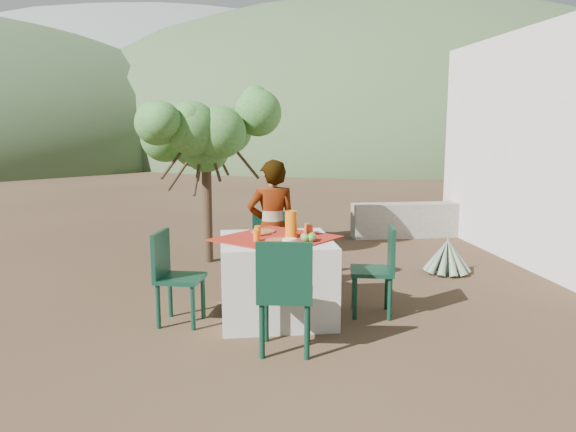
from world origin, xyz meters
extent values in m
plane|color=#322216|center=(0.00, 0.00, 0.00)|extent=(160.00, 160.00, 0.00)
cube|color=silver|center=(0.69, -0.16, 0.38)|extent=(1.02, 1.02, 0.75)
cube|color=#A62718|center=(0.69, -0.16, 0.76)|extent=(1.30, 1.30, 0.01)
cylinder|color=black|center=(0.59, 0.66, 0.20)|extent=(0.04, 0.04, 0.41)
cylinder|color=black|center=(0.90, 0.67, 0.20)|extent=(0.04, 0.04, 0.41)
cylinder|color=black|center=(0.58, 0.97, 0.20)|extent=(0.04, 0.04, 0.41)
cylinder|color=black|center=(0.89, 0.98, 0.20)|extent=(0.04, 0.04, 0.41)
cube|color=black|center=(0.74, 0.82, 0.41)|extent=(0.39, 0.39, 0.04)
cube|color=black|center=(0.74, 0.99, 0.63)|extent=(0.38, 0.04, 0.40)
cylinder|color=black|center=(0.89, -0.83, 0.23)|extent=(0.04, 0.04, 0.46)
cylinder|color=black|center=(0.55, -0.77, 0.23)|extent=(0.04, 0.04, 0.46)
cylinder|color=black|center=(0.83, -1.17, 0.23)|extent=(0.04, 0.04, 0.46)
cylinder|color=black|center=(0.48, -1.11, 0.23)|extent=(0.04, 0.04, 0.46)
cube|color=black|center=(0.69, -0.97, 0.46)|extent=(0.50, 0.50, 0.04)
cube|color=black|center=(0.65, -1.16, 0.71)|extent=(0.43, 0.12, 0.45)
cylinder|color=black|center=(-0.07, -0.43, 0.21)|extent=(0.04, 0.04, 0.42)
cylinder|color=black|center=(0.01, -0.12, 0.21)|extent=(0.04, 0.04, 0.42)
cylinder|color=black|center=(-0.38, -0.35, 0.21)|extent=(0.04, 0.04, 0.42)
cylinder|color=black|center=(-0.30, -0.04, 0.21)|extent=(0.04, 0.04, 0.42)
cube|color=black|center=(-0.19, -0.23, 0.42)|extent=(0.48, 0.48, 0.04)
cube|color=black|center=(-0.36, -0.19, 0.65)|extent=(0.14, 0.39, 0.41)
cylinder|color=black|center=(1.48, -0.02, 0.21)|extent=(0.04, 0.04, 0.42)
cylinder|color=black|center=(1.41, -0.33, 0.21)|extent=(0.04, 0.04, 0.42)
cylinder|color=black|center=(1.79, -0.09, 0.21)|extent=(0.04, 0.04, 0.42)
cylinder|color=black|center=(1.72, -0.40, 0.21)|extent=(0.04, 0.04, 0.42)
cube|color=black|center=(1.60, -0.21, 0.42)|extent=(0.47, 0.47, 0.04)
cube|color=black|center=(1.78, -0.25, 0.65)|extent=(0.12, 0.40, 0.42)
imported|color=#8C6651|center=(0.73, 0.56, 0.72)|extent=(0.55, 0.38, 1.44)
cylinder|color=#403220|center=(0.02, 2.11, 0.75)|extent=(0.13, 0.13, 1.49)
sphere|color=#296A27|center=(0.02, 2.11, 1.49)|extent=(0.64, 0.64, 0.64)
sphere|color=#296A27|center=(0.61, 2.11, 1.65)|extent=(0.60, 0.60, 0.60)
sphere|color=#296A27|center=(-0.51, 2.22, 1.60)|extent=(0.55, 0.55, 0.55)
sphere|color=#296A27|center=(0.13, 2.70, 1.70)|extent=(0.58, 0.58, 0.58)
sphere|color=#296A27|center=(0.08, 1.58, 1.54)|extent=(0.51, 0.51, 0.51)
sphere|color=slate|center=(2.93, 1.15, 0.04)|extent=(0.19, 0.19, 0.19)
cone|color=slate|center=(2.93, 1.15, 0.28)|extent=(0.10, 0.10, 0.54)
cone|color=slate|center=(3.05, 1.10, 0.22)|extent=(0.33, 0.19, 0.47)
cone|color=slate|center=(3.05, 1.18, 0.22)|extent=(0.33, 0.17, 0.46)
cone|color=slate|center=(3.01, 1.24, 0.22)|extent=(0.25, 0.29, 0.48)
cone|color=slate|center=(2.94, 1.27, 0.22)|extent=(0.11, 0.33, 0.46)
cone|color=slate|center=(2.86, 1.25, 0.22)|extent=(0.24, 0.30, 0.47)
cone|color=slate|center=(2.82, 1.19, 0.22)|extent=(0.33, 0.19, 0.47)
cone|color=slate|center=(2.81, 1.11, 0.22)|extent=(0.33, 0.17, 0.46)
cone|color=slate|center=(2.86, 1.05, 0.22)|extent=(0.25, 0.29, 0.48)
cone|color=slate|center=(2.93, 1.03, 0.22)|extent=(0.11, 0.33, 0.46)
cone|color=slate|center=(3.00, 1.04, 0.22)|extent=(0.24, 0.30, 0.47)
cube|color=gray|center=(3.60, 3.40, 0.28)|extent=(2.60, 0.35, 0.55)
ellipsoid|color=#3E5932|center=(12.00, 36.00, 0.00)|extent=(48.00, 48.00, 20.00)
ellipsoid|color=slate|center=(-4.00, 52.00, 0.00)|extent=(60.00, 60.00, 24.00)
ellipsoid|color=slate|center=(28.00, 46.00, 0.00)|extent=(36.00, 36.00, 14.00)
cylinder|color=brown|center=(0.60, 0.13, 0.77)|extent=(0.24, 0.24, 0.01)
cylinder|color=brown|center=(0.70, -0.34, 0.77)|extent=(0.25, 0.25, 0.01)
cylinder|color=orange|center=(0.53, -0.07, 0.81)|extent=(0.06, 0.06, 0.10)
cylinder|color=orange|center=(0.50, -0.29, 0.81)|extent=(0.06, 0.06, 0.09)
cylinder|color=orange|center=(0.84, -0.16, 0.89)|extent=(0.11, 0.11, 0.25)
cylinder|color=brown|center=(0.78, -0.50, 0.77)|extent=(0.18, 0.18, 0.01)
cylinder|color=white|center=(0.78, -0.50, 0.80)|extent=(0.13, 0.13, 0.05)
cylinder|color=#CA5023|center=(1.02, -0.09, 0.81)|extent=(0.07, 0.07, 0.10)
cylinder|color=#CA5023|center=(1.02, 0.09, 0.80)|extent=(0.05, 0.05, 0.08)
cube|color=white|center=(0.84, -0.09, 0.81)|extent=(0.09, 0.07, 0.10)
sphere|color=#4F9737|center=(0.93, -0.34, 0.80)|extent=(0.07, 0.07, 0.07)
sphere|color=#4F9737|center=(1.01, -0.33, 0.80)|extent=(0.07, 0.07, 0.07)
sphere|color=#4F9737|center=(0.99, -0.39, 0.80)|extent=(0.07, 0.07, 0.07)
sphere|color=#4F9737|center=(0.93, -0.39, 0.80)|extent=(0.07, 0.07, 0.07)
camera|label=1|loc=(0.17, -5.24, 1.79)|focal=35.00mm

